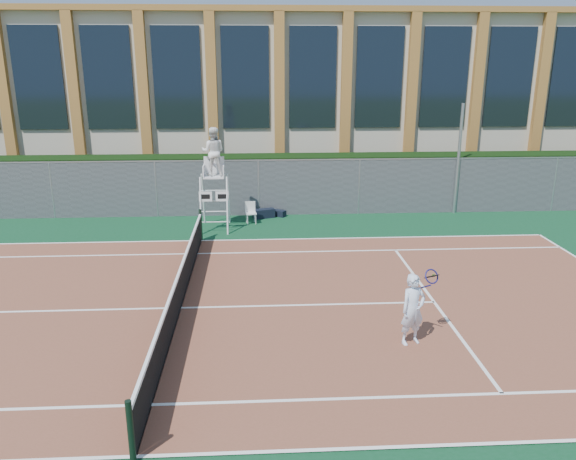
{
  "coord_description": "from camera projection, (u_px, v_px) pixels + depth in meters",
  "views": [
    {
      "loc": [
        1.96,
        -12.9,
        5.89
      ],
      "look_at": [
        2.84,
        3.0,
        1.11
      ],
      "focal_mm": 35.0,
      "sensor_mm": 36.0,
      "label": 1
    }
  ],
  "objects": [
    {
      "name": "building",
      "position": [
        219.0,
        96.0,
        29.9
      ],
      "size": [
        45.0,
        10.6,
        8.22
      ],
      "color": "beige",
      "rests_on": "ground"
    },
    {
      "name": "steel_pole",
      "position": [
        458.0,
        160.0,
        22.14
      ],
      "size": [
        0.12,
        0.12,
        4.37
      ],
      "primitive_type": "cylinder",
      "color": "#9EA0A5",
      "rests_on": "ground"
    },
    {
      "name": "plastic_chair",
      "position": [
        251.0,
        211.0,
        21.2
      ],
      "size": [
        0.44,
        0.44,
        0.82
      ],
      "color": "silver",
      "rests_on": "apron"
    },
    {
      "name": "sports_bag_near",
      "position": [
        264.0,
        213.0,
        21.99
      ],
      "size": [
        0.89,
        0.59,
        0.35
      ],
      "primitive_type": "cube",
      "rotation": [
        0.0,
        0.0,
        0.34
      ],
      "color": "black",
      "rests_on": "apron"
    },
    {
      "name": "fence",
      "position": [
        208.0,
        189.0,
        22.03
      ],
      "size": [
        40.0,
        0.06,
        2.2
      ],
      "primitive_type": null,
      "color": "#595E60",
      "rests_on": "ground"
    },
    {
      "name": "hedge",
      "position": [
        210.0,
        183.0,
        23.17
      ],
      "size": [
        40.0,
        1.4,
        2.2
      ],
      "primitive_type": "cube",
      "color": "black",
      "rests_on": "ground"
    },
    {
      "name": "apron",
      "position": [
        185.0,
        293.0,
        14.88
      ],
      "size": [
        36.0,
        20.0,
        0.01
      ],
      "primitive_type": "cube",
      "color": "#0D3C1E",
      "rests_on": "ground"
    },
    {
      "name": "umpire_chair",
      "position": [
        213.0,
        154.0,
        19.9
      ],
      "size": [
        1.05,
        1.61,
        3.74
      ],
      "color": "white",
      "rests_on": "ground"
    },
    {
      "name": "tennis_court",
      "position": [
        181.0,
        308.0,
        13.92
      ],
      "size": [
        23.77,
        10.97,
        0.02
      ],
      "primitive_type": "cube",
      "color": "brown",
      "rests_on": "apron"
    },
    {
      "name": "tennis_player",
      "position": [
        413.0,
        309.0,
        11.96
      ],
      "size": [
        0.95,
        0.7,
        1.61
      ],
      "color": "white",
      "rests_on": "tennis_court"
    },
    {
      "name": "ground",
      "position": [
        181.0,
        309.0,
        13.93
      ],
      "size": [
        120.0,
        120.0,
        0.0
      ],
      "primitive_type": "plane",
      "color": "#233814"
    },
    {
      "name": "sports_bag_far",
      "position": [
        278.0,
        213.0,
        22.25
      ],
      "size": [
        0.66,
        0.58,
        0.25
      ],
      "primitive_type": "cube",
      "rotation": [
        0.0,
        0.0,
        -0.63
      ],
      "color": "black",
      "rests_on": "apron"
    },
    {
      "name": "tennis_net",
      "position": [
        179.0,
        289.0,
        13.77
      ],
      "size": [
        0.1,
        11.3,
        1.1
      ],
      "color": "black",
      "rests_on": "ground"
    }
  ]
}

